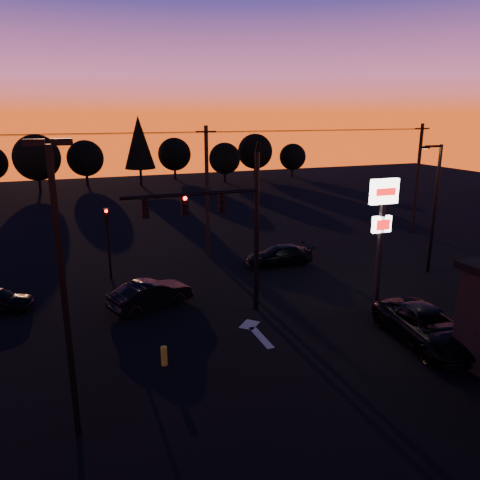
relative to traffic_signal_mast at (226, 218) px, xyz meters
The scene contains 21 objects.
ground 6.35m from the traffic_signal_mast, 88.59° to the right, with size 120.00×120.00×0.00m, color black.
lane_arrow 5.48m from the traffic_signal_mast, 75.57° to the right, with size 1.20×3.10×0.01m.
traffic_signal_mast is the anchor object (origin of this frame).
secondary_signal 9.19m from the traffic_signal_mast, 123.19° to the left, with size 0.30×0.31×4.35m.
parking_lot_light 10.19m from the traffic_signal_mast, 136.63° to the right, with size 1.25×0.30×9.14m.
pylon_sign 7.52m from the traffic_signal_mast, 19.36° to the right, with size 1.50×0.28×6.80m.
streetlight 14.10m from the traffic_signal_mast, ahead, with size 1.55×0.35×8.00m.
utility_pole_1 10.23m from the traffic_signal_mast, 78.16° to the left, with size 1.40×0.26×9.00m.
utility_pole_2 22.45m from the traffic_signal_mast, 26.47° to the left, with size 1.40×0.26×9.00m.
power_wires 10.85m from the traffic_signal_mast, 78.16° to the left, with size 36.00×1.22×0.07m.
bollard 7.13m from the traffic_signal_mast, 136.40° to the right, with size 0.26×0.26×0.79m, color #ADAA1D.
tree_2 45.11m from the traffic_signal_mast, 102.68° to the left, with size 5.77×5.78×7.26m.
tree_3 48.18m from the traffic_signal_mast, 94.65° to the left, with size 4.95×4.95×6.22m.
tree_4 45.12m from the traffic_signal_mast, 86.06° to the left, with size 4.18×4.18×9.50m.
tree_5 50.84m from the traffic_signal_mast, 79.69° to the left, with size 4.95×4.95×6.22m.
tree_6 46.55m from the traffic_signal_mast, 71.06° to the left, with size 4.54×4.54×5.71m.
tree_7 51.53m from the traffic_signal_mast, 65.83° to the left, with size 5.36×5.36×6.74m.
tree_8 53.43m from the traffic_signal_mast, 59.50° to the left, with size 4.12×4.12×5.19m.
car_mid 5.85m from the traffic_signal_mast, 146.97° to the left, with size 1.53×4.37×1.44m, color black.
car_right 9.59m from the traffic_signal_mast, 46.70° to the left, with size 1.82×4.47×1.30m, color black.
suv_parked 10.27m from the traffic_signal_mast, 39.86° to the right, with size 2.55×5.53×1.54m, color black.
Camera 1 is at (-7.23, -16.62, 9.80)m, focal length 35.00 mm.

